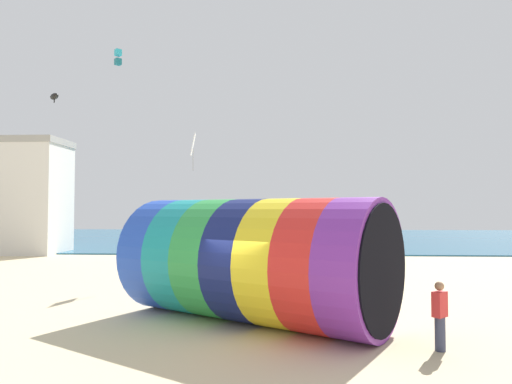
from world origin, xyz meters
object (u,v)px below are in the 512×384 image
kite_handler (440,316)px  kite_black_parafoil (54,96)px  giant_inflatable_tube (253,260)px  kite_cyan_box (118,57)px  kite_white_diamond (193,145)px

kite_handler → kite_black_parafoil: size_ratio=1.71×
giant_inflatable_tube → kite_black_parafoil: bearing=139.6°
kite_black_parafoil → giant_inflatable_tube: bearing=-40.4°
kite_handler → kite_cyan_box: 26.73m
kite_handler → kite_cyan_box: size_ratio=1.47×
kite_handler → kite_cyan_box: (-14.46, 18.57, 12.66)m
kite_handler → kite_white_diamond: size_ratio=0.86×
kite_black_parafoil → kite_white_diamond: size_ratio=0.51×
giant_inflatable_tube → kite_handler: (4.52, -2.54, -0.99)m
kite_handler → kite_cyan_box: kite_cyan_box is taller
giant_inflatable_tube → kite_black_parafoil: 15.93m
kite_white_diamond → kite_cyan_box: bearing=131.6°
kite_handler → kite_white_diamond: kite_white_diamond is taller
kite_handler → kite_white_diamond: (-7.99, 11.29, 5.69)m
kite_cyan_box → kite_white_diamond: kite_cyan_box is taller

